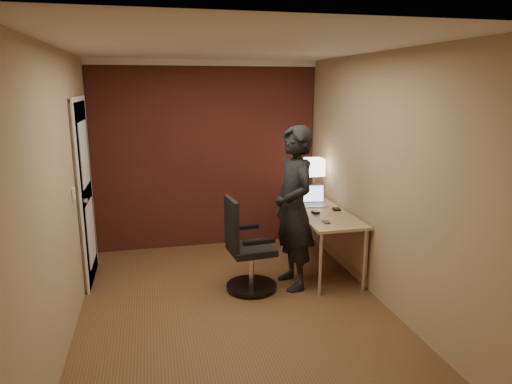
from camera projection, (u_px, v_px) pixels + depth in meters
room at (189, 152)px, 5.66m from camera, size 4.00×4.00×4.00m
desk at (326, 221)px, 5.43m from camera, size 0.60×1.50×0.73m
desk_lamp at (314, 167)px, 5.85m from camera, size 0.22×0.22×0.54m
laptop at (312, 199)px, 5.66m from camera, size 0.36×0.30×0.23m
mouse at (316, 212)px, 5.26m from camera, size 0.07×0.11×0.03m
phone at (326, 222)px, 4.92m from camera, size 0.07×0.12×0.01m
wallet at (336, 209)px, 5.41m from camera, size 0.11×0.13×0.02m
office_chair at (246, 251)px, 4.87m from camera, size 0.55×0.59×1.01m
person at (294, 208)px, 4.89m from camera, size 0.49×0.69×1.77m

